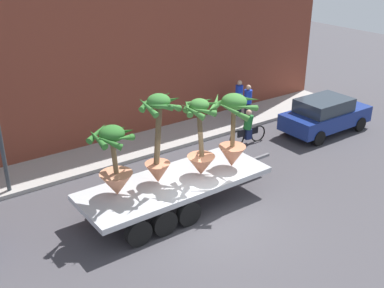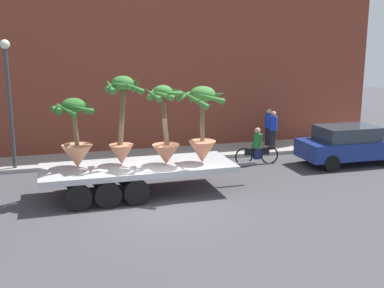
{
  "view_description": "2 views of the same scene",
  "coord_description": "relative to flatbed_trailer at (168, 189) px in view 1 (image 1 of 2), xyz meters",
  "views": [
    {
      "loc": [
        -7.69,
        -9.79,
        8.18
      ],
      "look_at": [
        0.68,
        2.0,
        1.7
      ],
      "focal_mm": 44.5,
      "sensor_mm": 36.0,
      "label": 1
    },
    {
      "loc": [
        -2.83,
        -13.58,
        5.0
      ],
      "look_at": [
        1.54,
        1.9,
        1.44
      ],
      "focal_mm": 44.58,
      "sensor_mm": 36.0,
      "label": 2
    }
  ],
  "objects": [
    {
      "name": "potted_palm_extra",
      "position": [
        -0.17,
        0.22,
        1.69
      ],
      "size": [
        1.25,
        1.4,
        2.88
      ],
      "color": "#C17251",
      "rests_on": "flatbed_trailer"
    },
    {
      "name": "potted_palm_front",
      "position": [
        1.14,
        -0.14,
        1.38
      ],
      "size": [
        1.3,
        1.35,
        2.59
      ],
      "color": "#C17251",
      "rests_on": "flatbed_trailer"
    },
    {
      "name": "parked_car",
      "position": [
        9.14,
        1.47,
        0.06
      ],
      "size": [
        4.18,
        1.88,
        1.58
      ],
      "color": "navy",
      "rests_on": "ground"
    },
    {
      "name": "flatbed_trailer",
      "position": [
        0.0,
        0.0,
        0.0
      ],
      "size": [
        7.25,
        2.4,
        0.98
      ],
      "color": "#B7BABF",
      "rests_on": "ground"
    },
    {
      "name": "potted_palm_middle",
      "position": [
        2.37,
        -0.25,
        1.5
      ],
      "size": [
        1.62,
        1.76,
        2.53
      ],
      "color": "#C17251",
      "rests_on": "flatbed_trailer"
    },
    {
      "name": "pedestrian_near_gate",
      "position": [
        7.05,
        4.23,
        0.27
      ],
      "size": [
        0.36,
        0.36,
        1.71
      ],
      "color": "black",
      "rests_on": "sidewalk"
    },
    {
      "name": "sidewalk",
      "position": [
        0.71,
        4.78,
        -0.69
      ],
      "size": [
        24.0,
        2.2,
        0.15
      ],
      "primitive_type": "cube",
      "color": "#A39E99",
      "rests_on": "ground"
    },
    {
      "name": "pedestrian_far_left",
      "position": [
        7.18,
        5.0,
        0.27
      ],
      "size": [
        0.36,
        0.36,
        1.71
      ],
      "color": "black",
      "rests_on": "sidewalk"
    },
    {
      "name": "potted_palm_rear",
      "position": [
        -1.66,
        0.27,
        1.21
      ],
      "size": [
        1.37,
        1.42,
        2.23
      ],
      "color": "tan",
      "rests_on": "flatbed_trailer"
    },
    {
      "name": "cyclist",
      "position": [
        5.53,
        2.48,
        -0.1
      ],
      "size": [
        1.84,
        0.38,
        1.54
      ],
      "color": "black",
      "rests_on": "ground"
    },
    {
      "name": "building_facade",
      "position": [
        0.71,
        6.48,
        3.66
      ],
      "size": [
        24.0,
        1.2,
        8.86
      ],
      "primitive_type": "cube",
      "color": "brown",
      "rests_on": "ground"
    },
    {
      "name": "ground_plane",
      "position": [
        0.71,
        -1.32,
        -0.77
      ],
      "size": [
        60.0,
        60.0,
        0.0
      ],
      "primitive_type": "plane",
      "color": "#423F44"
    }
  ]
}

